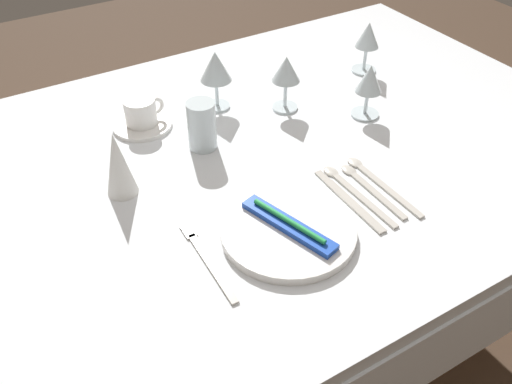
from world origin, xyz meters
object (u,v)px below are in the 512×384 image
at_px(drink_tumbler, 202,125).
at_px(napkin_folded, 118,164).
at_px(wine_glass_far, 216,68).
at_px(dinner_knife, 350,202).
at_px(spoon_soup, 350,188).
at_px(dinner_plate, 288,231).
at_px(wine_glass_right, 368,38).
at_px(coffee_cup_left, 141,111).
at_px(spoon_tea, 375,179).
at_px(spoon_dessert, 365,184).
at_px(wine_glass_centre, 369,82).
at_px(wine_glass_left, 286,72).
at_px(fork_outer, 206,258).
at_px(toothbrush_package, 289,225).

bearing_deg(drink_tumbler, napkin_folded, -164.21).
relative_size(wine_glass_far, napkin_folded, 1.04).
relative_size(dinner_knife, spoon_soup, 0.97).
bearing_deg(dinner_plate, wine_glass_right, 39.10).
xyz_separation_m(dinner_plate, wine_glass_right, (0.55, 0.45, 0.09)).
distance_m(spoon_soup, coffee_cup_left, 0.53).
distance_m(spoon_tea, wine_glass_right, 0.51).
relative_size(spoon_tea, wine_glass_far, 1.52).
bearing_deg(wine_glass_right, spoon_soup, -132.20).
bearing_deg(spoon_dessert, wine_glass_far, 105.10).
relative_size(dinner_plate, wine_glass_centre, 1.91).
distance_m(dinner_knife, wine_glass_right, 0.59).
bearing_deg(spoon_soup, dinner_plate, -165.86).
distance_m(wine_glass_centre, wine_glass_left, 0.20).
distance_m(dinner_plate, fork_outer, 0.17).
bearing_deg(fork_outer, spoon_tea, 2.86).
bearing_deg(napkin_folded, spoon_tea, -26.63).
bearing_deg(napkin_folded, toothbrush_package, -51.60).
height_order(spoon_tea, wine_glass_left, wine_glass_left).
relative_size(spoon_tea, coffee_cup_left, 2.34).
bearing_deg(spoon_dessert, spoon_soup, 172.12).
height_order(coffee_cup_left, drink_tumbler, drink_tumbler).
bearing_deg(dinner_plate, spoon_tea, 10.08).
xyz_separation_m(toothbrush_package, dinner_knife, (0.16, 0.01, -0.02)).
height_order(fork_outer, coffee_cup_left, coffee_cup_left).
bearing_deg(wine_glass_right, coffee_cup_left, 175.39).
relative_size(wine_glass_centre, wine_glass_far, 0.90).
xyz_separation_m(fork_outer, spoon_soup, (0.35, 0.02, 0.00)).
bearing_deg(coffee_cup_left, napkin_folded, -121.50).
xyz_separation_m(toothbrush_package, spoon_soup, (0.19, 0.05, -0.02)).
height_order(spoon_dessert, wine_glass_centre, wine_glass_centre).
xyz_separation_m(spoon_dessert, wine_glass_right, (0.33, 0.40, 0.10)).
relative_size(spoon_dessert, drink_tumbler, 1.76).
distance_m(toothbrush_package, wine_glass_far, 0.50).
xyz_separation_m(spoon_tea, wine_glass_right, (0.30, 0.40, 0.10)).
xyz_separation_m(fork_outer, spoon_dessert, (0.39, 0.02, -0.00)).
distance_m(spoon_dessert, wine_glass_left, 0.36).
relative_size(toothbrush_package, spoon_soup, 0.93).
relative_size(dinner_plate, wine_glass_right, 1.83).
height_order(spoon_tea, drink_tumbler, drink_tumbler).
xyz_separation_m(spoon_soup, wine_glass_far, (-0.08, 0.44, 0.11)).
relative_size(dinner_plate, napkin_folded, 1.78).
xyz_separation_m(wine_glass_far, drink_tumbler, (-0.11, -0.14, -0.05)).
distance_m(dinner_knife, spoon_tea, 0.10).
height_order(dinner_plate, coffee_cup_left, coffee_cup_left).
height_order(dinner_plate, toothbrush_package, toothbrush_package).
bearing_deg(coffee_cup_left, wine_glass_centre, -25.31).
height_order(dinner_knife, spoon_dessert, spoon_dessert).
bearing_deg(wine_glass_far, toothbrush_package, -102.00).
relative_size(spoon_soup, coffee_cup_left, 2.31).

